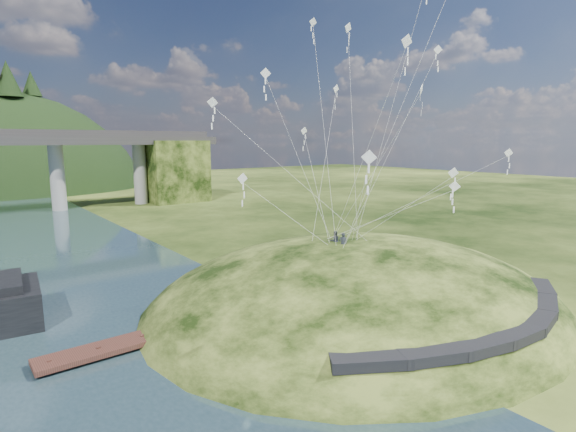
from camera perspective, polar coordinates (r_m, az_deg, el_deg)
ground at (r=31.33m, az=0.91°, el=-14.98°), size 320.00×320.00×0.00m
grass_hill at (r=38.26m, az=8.65°, el=-12.84°), size 36.00×32.00×13.00m
footpath at (r=30.20m, az=24.73°, el=-12.57°), size 22.29×5.84×0.83m
wooden_dock at (r=31.48m, az=-18.01°, el=-14.56°), size 12.67×2.15×0.90m
kite_flyers at (r=36.19m, az=6.33°, el=-1.97°), size 1.10×1.95×1.77m
kite_swarm at (r=35.57m, az=9.05°, el=15.09°), size 17.85×17.97×19.09m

